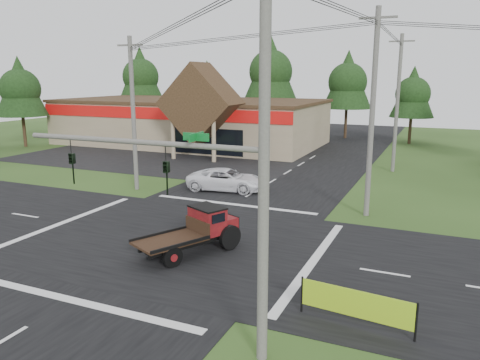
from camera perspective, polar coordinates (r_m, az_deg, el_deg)
The scene contains 19 objects.
ground at distance 23.44m, azimuth -8.00°, elevation -7.21°, with size 120.00×120.00×0.00m, color #294318.
road_ns at distance 23.44m, azimuth -8.00°, elevation -7.19°, with size 12.00×120.00×0.02m, color black.
road_ew at distance 23.44m, azimuth -8.00°, elevation -7.18°, with size 120.00×12.00×0.02m, color black.
parking_apron at distance 46.32m, azimuth -10.50°, elevation 2.57°, with size 28.00×14.00×0.02m, color black.
cvs_building at distance 55.76m, azimuth -5.97°, elevation 7.24°, with size 30.40×18.20×9.19m.
traffic_signal_mast at distance 13.13m, azimuth -4.01°, elevation -2.73°, with size 8.12×0.24×7.00m.
utility_pole_nr at distance 12.18m, azimuth 2.93°, elevation 1.94°, with size 2.00×0.30×11.00m.
utility_pole_nw at distance 33.29m, azimuth -12.89°, elevation 7.96°, with size 2.00×0.30×10.50m.
utility_pole_ne at distance 27.04m, azimuth 15.82°, elevation 7.87°, with size 2.00×0.30×11.50m.
utility_pole_n at distance 40.93m, azimuth 18.63°, elevation 8.92°, with size 2.00×0.30×11.20m.
tree_row_a at distance 72.02m, azimuth -12.03°, elevation 12.43°, with size 6.72×6.72×12.12m.
tree_row_b at distance 68.51m, azimuth -4.02°, elevation 11.55°, with size 5.60×5.60×10.10m.
tree_row_c at distance 63.54m, azimuth 3.76°, elevation 13.29°, with size 7.28×7.28×13.13m.
tree_row_d at distance 61.83m, azimuth 13.00°, elevation 11.78°, with size 6.16×6.16×11.11m.
tree_row_e at distance 58.85m, azimuth 20.34°, elevation 10.00°, with size 5.04×5.04×9.09m.
tree_side_w at distance 58.41m, azimuth -25.25°, elevation 10.24°, with size 5.60×5.60×10.10m.
antique_flatbed_truck at distance 21.24m, azimuth -6.14°, elevation -6.30°, with size 1.90×4.97×2.08m, color #560C12, non-canonical shape.
roadside_banner at distance 15.91m, azimuth 13.91°, elevation -14.88°, with size 3.78×0.11×1.29m, color #94C119, non-canonical shape.
white_pickup at distance 32.90m, azimuth -1.70°, elevation 0.05°, with size 2.51×5.45×1.51m, color white.
Camera 1 is at (11.73, -18.70, 7.88)m, focal length 35.00 mm.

